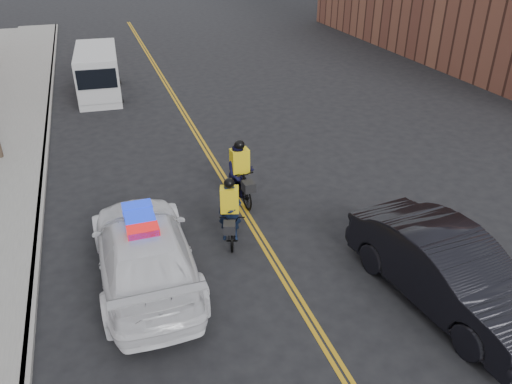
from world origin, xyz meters
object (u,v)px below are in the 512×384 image
object	(u,v)px
police_cruiser	(144,250)
cargo_van	(98,74)
cyclist_near	(230,218)
cyclist_far	(240,178)
dark_sedan	(448,270)

from	to	relation	value
police_cruiser	cargo_van	distance (m)	15.88
cargo_van	cyclist_near	bearing A→B (deg)	-76.53
police_cruiser	cargo_van	xyz separation A→B (m)	(-0.22, 15.87, 0.28)
cyclist_near	cyclist_far	distance (m)	2.21
police_cruiser	cargo_van	size ratio (longest dim) A/B	1.03
police_cruiser	dark_sedan	size ratio (longest dim) A/B	1.06
cyclist_far	dark_sedan	bearing A→B (deg)	-66.47
dark_sedan	cargo_van	bearing A→B (deg)	101.96
cyclist_far	cyclist_near	bearing A→B (deg)	-117.76
dark_sedan	cyclist_near	size ratio (longest dim) A/B	2.61
police_cruiser	dark_sedan	xyz separation A→B (m)	(6.53, -3.11, 0.05)
cargo_van	cyclist_near	distance (m)	15.11
police_cruiser	cyclist_far	world-z (taller)	cyclist_far
dark_sedan	cyclist_far	bearing A→B (deg)	109.47
cargo_van	cyclist_near	size ratio (longest dim) A/B	2.69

